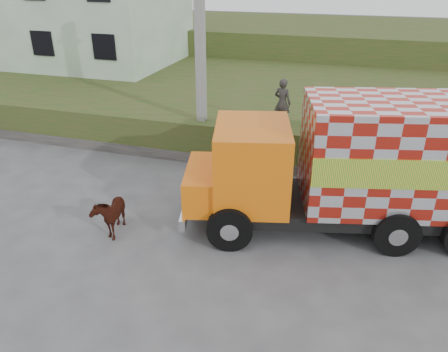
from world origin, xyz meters
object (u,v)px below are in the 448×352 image
(utility_pole, at_px, (200,48))
(cow, at_px, (110,212))
(cargo_truck, at_px, (356,166))
(pedestrian, at_px, (282,103))

(utility_pole, xyz_separation_m, cow, (-0.67, -5.56, -3.49))
(cargo_truck, height_order, pedestrian, cargo_truck)
(utility_pole, distance_m, cargo_truck, 6.85)
(pedestrian, bearing_deg, cargo_truck, 142.91)
(utility_pole, relative_size, pedestrian, 4.73)
(cargo_truck, xyz_separation_m, cow, (-6.22, -2.19, -1.29))
(cargo_truck, xyz_separation_m, pedestrian, (-2.65, 3.57, 0.47))
(cow, bearing_deg, utility_pole, 70.85)
(cargo_truck, height_order, cow, cargo_truck)
(cargo_truck, bearing_deg, pedestrian, 112.42)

